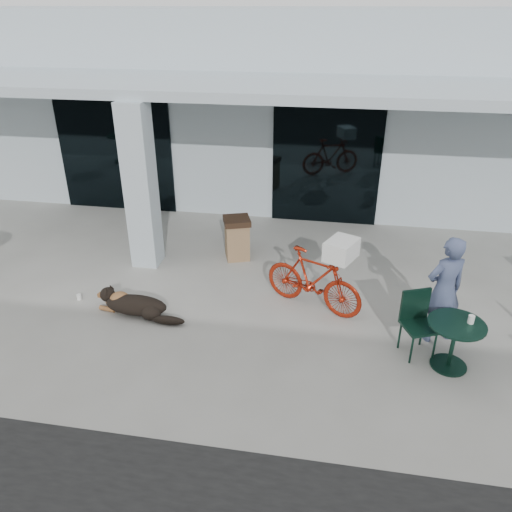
% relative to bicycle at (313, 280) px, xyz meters
% --- Properties ---
extents(ground, '(80.00, 80.00, 0.00)m').
position_rel_bicycle_xyz_m(ground, '(-1.82, -1.20, -0.53)').
color(ground, '#A7A59D').
rests_on(ground, ground).
extents(building, '(22.00, 7.00, 4.50)m').
position_rel_bicycle_xyz_m(building, '(-1.82, 7.30, 1.72)').
color(building, '#B1C1C9').
rests_on(building, ground).
extents(storefront_glass_left, '(2.80, 0.06, 2.70)m').
position_rel_bicycle_xyz_m(storefront_glass_left, '(-5.02, 3.78, 0.82)').
color(storefront_glass_left, black).
rests_on(storefront_glass_left, ground).
extents(storefront_glass_right, '(2.40, 0.06, 2.70)m').
position_rel_bicycle_xyz_m(storefront_glass_right, '(-0.02, 3.78, 0.82)').
color(storefront_glass_right, black).
rests_on(storefront_glass_right, ground).
extents(column, '(0.50, 0.50, 3.12)m').
position_rel_bicycle_xyz_m(column, '(-3.32, 1.10, 1.03)').
color(column, '#B1C1C9').
rests_on(column, ground).
extents(overhang, '(22.00, 2.80, 0.18)m').
position_rel_bicycle_xyz_m(overhang, '(-1.82, 2.40, 2.68)').
color(overhang, '#B1C1C9').
rests_on(overhang, column).
extents(bicycle, '(1.81, 1.19, 1.06)m').
position_rel_bicycle_xyz_m(bicycle, '(0.00, 0.00, 0.00)').
color(bicycle, '#981E0C').
rests_on(bicycle, ground).
extents(laundry_basket, '(0.58, 0.65, 0.31)m').
position_rel_bicycle_xyz_m(laundry_basket, '(0.41, -0.19, 0.69)').
color(laundry_basket, white).
rests_on(laundry_basket, bicycle).
extents(dog, '(1.26, 0.60, 0.40)m').
position_rel_bicycle_xyz_m(dog, '(-2.84, -0.72, -0.33)').
color(dog, black).
rests_on(dog, ground).
extents(cup_near_dog, '(0.08, 0.08, 0.10)m').
position_rel_bicycle_xyz_m(cup_near_dog, '(-4.01, -0.45, -0.48)').
color(cup_near_dog, white).
rests_on(cup_near_dog, ground).
extents(cafe_table_far, '(1.01, 1.01, 0.73)m').
position_rel_bicycle_xyz_m(cafe_table_far, '(2.03, -1.21, -0.16)').
color(cafe_table_far, black).
rests_on(cafe_table_far, ground).
extents(cafe_chair_far_a, '(0.59, 0.62, 0.98)m').
position_rel_bicycle_xyz_m(cafe_chair_far_a, '(1.59, -1.00, -0.04)').
color(cafe_chair_far_a, black).
rests_on(cafe_chair_far_a, ground).
extents(person, '(0.74, 0.64, 1.71)m').
position_rel_bicycle_xyz_m(person, '(1.93, -0.56, 0.33)').
color(person, '#424C6F').
rests_on(person, ground).
extents(cup_on_table, '(0.11, 0.11, 0.12)m').
position_rel_bicycle_xyz_m(cup_on_table, '(2.20, -1.17, 0.26)').
color(cup_on_table, white).
rests_on(cup_on_table, cafe_table_far).
extents(trash_receptacle, '(0.64, 0.64, 0.86)m').
position_rel_bicycle_xyz_m(trash_receptacle, '(-1.62, 1.60, -0.10)').
color(trash_receptacle, olive).
rests_on(trash_receptacle, ground).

